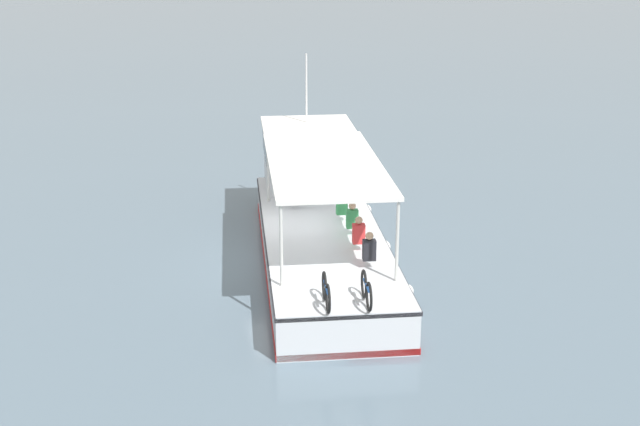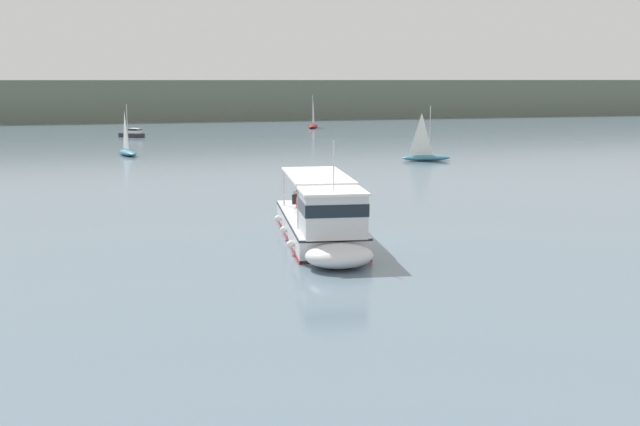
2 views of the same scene
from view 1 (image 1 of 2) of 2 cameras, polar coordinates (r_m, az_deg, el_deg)
The scene contains 2 objects.
ground_plane at distance 24.04m, azimuth -2.03°, elevation -3.20°, with size 400.00×400.00×0.00m, color slate.
ferry_main at distance 24.66m, azimuth -0.24°, elevation -0.09°, with size 4.66×13.02×5.32m.
Camera 1 is at (4.27, 21.89, 8.98)m, focal length 46.73 mm.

